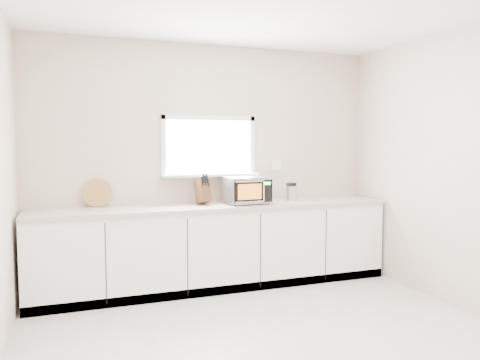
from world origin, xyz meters
name	(u,v)px	position (x,y,z in m)	size (l,w,h in m)	color
ground	(282,350)	(0.00, 0.00, 0.00)	(4.00, 4.00, 0.00)	beige
back_wall	(209,163)	(0.00, 2.00, 1.36)	(4.00, 0.17, 2.70)	beige
cabinets	(217,248)	(0.00, 1.70, 0.44)	(3.92, 0.60, 0.88)	white
countertop	(217,206)	(0.00, 1.69, 0.90)	(3.92, 0.64, 0.04)	#BEAD9C
microwave	(247,190)	(0.34, 1.65, 1.08)	(0.47, 0.39, 0.30)	black
knife_block	(203,191)	(-0.14, 1.74, 1.07)	(0.15, 0.25, 0.34)	#4D311B
cutting_board	(97,193)	(-1.24, 1.94, 1.07)	(0.30, 0.30, 0.02)	#A87241
coffee_grinder	(291,192)	(0.92, 1.72, 1.03)	(0.13, 0.13, 0.21)	#AFB1B6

